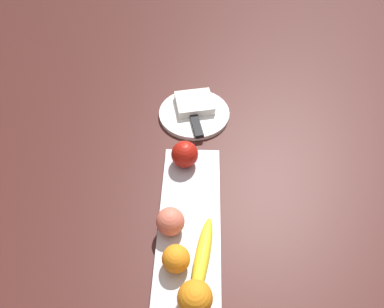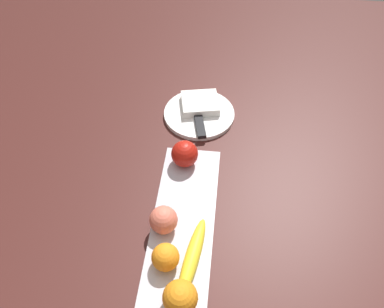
{
  "view_description": "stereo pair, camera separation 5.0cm",
  "coord_description": "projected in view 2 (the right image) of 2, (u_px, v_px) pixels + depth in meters",
  "views": [
    {
      "loc": [
        -0.42,
        -0.01,
        0.8
      ],
      "look_at": [
        0.24,
        0.01,
        0.04
      ],
      "focal_mm": 36.3,
      "sensor_mm": 36.0,
      "label": 1
    },
    {
      "loc": [
        -0.41,
        -0.06,
        0.8
      ],
      "look_at": [
        0.24,
        0.01,
        0.04
      ],
      "focal_mm": 36.3,
      "sensor_mm": 36.0,
      "label": 2
    }
  ],
  "objects": [
    {
      "name": "ground_plane",
      "position": [
        184.0,
        246.0,
        0.88
      ],
      "size": [
        2.4,
        2.4,
        0.0
      ],
      "primitive_type": "plane",
      "color": "#421C19"
    },
    {
      "name": "fruit_tray",
      "position": [
        183.0,
        226.0,
        0.9
      ],
      "size": [
        0.47,
        0.14,
        0.01
      ],
      "primitive_type": "cube",
      "color": "#BCB6BF",
      "rests_on": "ground_plane"
    },
    {
      "name": "apple",
      "position": [
        185.0,
        154.0,
        1.0
      ],
      "size": [
        0.07,
        0.07,
        0.07
      ],
      "primitive_type": "sphere",
      "color": "#B1190F",
      "rests_on": "fruit_tray"
    },
    {
      "name": "banana",
      "position": [
        192.0,
        257.0,
        0.83
      ],
      "size": [
        0.19,
        0.06,
        0.03
      ],
      "primitive_type": "ellipsoid",
      "rotation": [
        0.0,
        0.0,
        2.98
      ],
      "color": "yellow",
      "rests_on": "fruit_tray"
    },
    {
      "name": "orange_near_apple",
      "position": [
        180.0,
        298.0,
        0.75
      ],
      "size": [
        0.07,
        0.07,
        0.07
      ],
      "primitive_type": "sphere",
      "color": "orange",
      "rests_on": "fruit_tray"
    },
    {
      "name": "orange_near_banana",
      "position": [
        165.0,
        257.0,
        0.81
      ],
      "size": [
        0.06,
        0.06,
        0.06
      ],
      "primitive_type": "sphere",
      "color": "orange",
      "rests_on": "fruit_tray"
    },
    {
      "name": "peach",
      "position": [
        164.0,
        220.0,
        0.87
      ],
      "size": [
        0.06,
        0.06,
        0.06
      ],
      "primitive_type": "sphere",
      "color": "#DF6B55",
      "rests_on": "fruit_tray"
    },
    {
      "name": "dinner_plate",
      "position": [
        199.0,
        114.0,
        1.16
      ],
      "size": [
        0.21,
        0.21,
        0.01
      ],
      "primitive_type": "cylinder",
      "color": "white",
      "rests_on": "ground_plane"
    },
    {
      "name": "folded_napkin",
      "position": [
        200.0,
        103.0,
        1.16
      ],
      "size": [
        0.12,
        0.13,
        0.02
      ],
      "primitive_type": "cube",
      "rotation": [
        0.0,
        0.0,
        0.21
      ],
      "color": "white",
      "rests_on": "dinner_plate"
    },
    {
      "name": "knife",
      "position": [
        198.0,
        122.0,
        1.12
      ],
      "size": [
        0.18,
        0.06,
        0.01
      ],
      "rotation": [
        0.0,
        0.0,
        0.23
      ],
      "color": "silver",
      "rests_on": "dinner_plate"
    }
  ]
}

